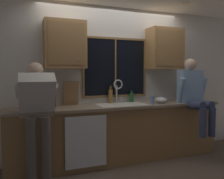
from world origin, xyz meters
TOP-DOWN VIEW (x-y plane):
  - back_wall at (0.00, 0.06)m, footprint 5.85×0.12m
  - ceiling_downlight_right at (1.04, -0.60)m, footprint 0.14×0.14m
  - window_glass at (0.05, -0.01)m, footprint 1.10×0.02m
  - window_frame_top at (0.05, -0.02)m, footprint 1.17×0.02m
  - window_frame_bottom at (0.05, -0.02)m, footprint 1.17×0.02m
  - window_frame_left at (-0.52, -0.02)m, footprint 0.03×0.02m
  - window_frame_right at (0.62, -0.02)m, footprint 0.03×0.02m
  - window_mullion_center at (0.05, -0.02)m, footprint 0.02×0.02m
  - lower_cabinet_run at (0.00, -0.29)m, footprint 3.45×0.58m
  - countertop at (0.00, -0.31)m, footprint 3.51×0.62m
  - dishwasher_front at (-0.63, -0.61)m, footprint 0.60×0.02m
  - upper_cabinet_left at (-0.84, -0.17)m, footprint 0.62×0.36m
  - upper_cabinet_right at (0.94, -0.17)m, footprint 0.62×0.36m
  - sink at (0.05, -0.30)m, footprint 0.80×0.46m
  - faucet at (0.06, -0.12)m, footprint 0.18×0.09m
  - person_standing at (-1.29, -0.62)m, footprint 0.53×0.68m
  - person_sitting_on_counter at (1.26, -0.57)m, footprint 0.54×0.61m
  - knife_block at (-1.06, -0.19)m, footprint 0.12×0.18m
  - cutting_board at (-0.74, -0.09)m, footprint 0.24×0.10m
  - mixing_bowl at (0.74, -0.37)m, footprint 0.21×0.21m
  - soap_dispenser at (0.52, -0.46)m, footprint 0.06×0.07m
  - bottle_green_glass at (-0.07, -0.08)m, footprint 0.08×0.08m
  - bottle_tall_clear at (0.33, -0.07)m, footprint 0.07×0.07m

SIDE VIEW (x-z plane):
  - lower_cabinet_run at x=0.00m, z-range 0.00..0.88m
  - dishwasher_front at x=-0.63m, z-range 0.09..0.83m
  - sink at x=0.05m, z-range 0.72..0.93m
  - countertop at x=0.00m, z-range 0.88..0.92m
  - person_standing at x=-1.29m, z-range 0.18..1.76m
  - mixing_bowl at x=0.74m, z-range 0.91..1.02m
  - soap_dispenser at x=0.52m, z-range 0.90..1.09m
  - bottle_tall_clear at x=0.33m, z-range 0.90..1.11m
  - knife_block at x=-1.06m, z-range 0.87..1.19m
  - window_frame_bottom at x=0.05m, z-range 1.01..1.05m
  - bottle_green_glass at x=-0.07m, z-range 0.89..1.19m
  - person_sitting_on_counter at x=1.26m, z-range 0.47..1.73m
  - cutting_board at x=-0.74m, z-range 0.92..1.30m
  - faucet at x=0.06m, z-range 0.97..1.37m
  - back_wall at x=0.00m, z-range 0.00..2.55m
  - window_glass at x=0.05m, z-range 1.05..2.00m
  - window_frame_left at x=-0.52m, z-range 1.05..2.00m
  - window_frame_right at x=0.62m, z-range 1.05..2.00m
  - window_mullion_center at x=0.05m, z-range 1.05..2.00m
  - upper_cabinet_left at x=-0.84m, z-range 1.50..2.22m
  - upper_cabinet_right at x=0.94m, z-range 1.50..2.22m
  - window_frame_top at x=0.05m, z-range 2.00..2.04m
  - ceiling_downlight_right at x=1.04m, z-range 2.54..2.55m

